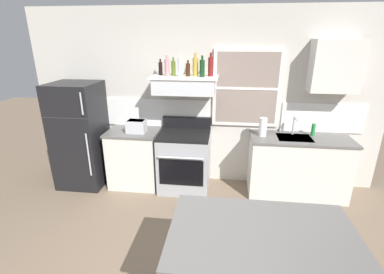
# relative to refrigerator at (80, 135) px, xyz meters

# --- Properties ---
(back_wall) EXTENTS (5.40, 0.11, 2.70)m
(back_wall) POSITION_rel_refrigerator_xyz_m (1.93, 0.39, 0.53)
(back_wall) COLOR beige
(back_wall) RESTS_ON ground_plane
(refrigerator) EXTENTS (0.70, 0.72, 1.64)m
(refrigerator) POSITION_rel_refrigerator_xyz_m (0.00, 0.00, 0.00)
(refrigerator) COLOR black
(refrigerator) RESTS_ON ground_plane
(counter_left_of_stove) EXTENTS (0.79, 0.63, 0.91)m
(counter_left_of_stove) POSITION_rel_refrigerator_xyz_m (0.85, 0.06, -0.36)
(counter_left_of_stove) COLOR silver
(counter_left_of_stove) RESTS_ON ground_plane
(toaster) EXTENTS (0.30, 0.20, 0.19)m
(toaster) POSITION_rel_refrigerator_xyz_m (0.93, -0.01, 0.19)
(toaster) COLOR silver
(toaster) RESTS_ON counter_left_of_stove
(stove_range) EXTENTS (0.76, 0.69, 1.09)m
(stove_range) POSITION_rel_refrigerator_xyz_m (1.65, 0.02, -0.35)
(stove_range) COLOR #9EA0A5
(stove_range) RESTS_ON ground_plane
(range_hood_shelf) EXTENTS (0.96, 0.52, 0.24)m
(range_hood_shelf) POSITION_rel_refrigerator_xyz_m (1.65, 0.12, 0.81)
(range_hood_shelf) COLOR silver
(bottle_balsamic_dark) EXTENTS (0.06, 0.06, 0.23)m
(bottle_balsamic_dark) POSITION_rel_refrigerator_xyz_m (1.29, 0.18, 1.02)
(bottle_balsamic_dark) COLOR black
(bottle_balsamic_dark) RESTS_ON range_hood_shelf
(bottle_rose_pink) EXTENTS (0.07, 0.07, 0.28)m
(bottle_rose_pink) POSITION_rel_refrigerator_xyz_m (1.40, 0.13, 1.05)
(bottle_rose_pink) COLOR #C67F84
(bottle_rose_pink) RESTS_ON range_hood_shelf
(bottle_olive_oil_square) EXTENTS (0.06, 0.06, 0.26)m
(bottle_olive_oil_square) POSITION_rel_refrigerator_xyz_m (1.49, 0.14, 1.04)
(bottle_olive_oil_square) COLOR #4C601E
(bottle_olive_oil_square) RESTS_ON range_hood_shelf
(bottle_clear_tall) EXTENTS (0.06, 0.06, 0.32)m
(bottle_clear_tall) POSITION_rel_refrigerator_xyz_m (1.60, 0.07, 1.06)
(bottle_clear_tall) COLOR silver
(bottle_clear_tall) RESTS_ON range_hood_shelf
(bottle_brown_stout) EXTENTS (0.06, 0.06, 0.22)m
(bottle_brown_stout) POSITION_rel_refrigerator_xyz_m (1.70, 0.11, 1.02)
(bottle_brown_stout) COLOR #381E0F
(bottle_brown_stout) RESTS_ON range_hood_shelf
(bottle_champagne_gold_foil) EXTENTS (0.08, 0.08, 0.32)m
(bottle_champagne_gold_foil) POSITION_rel_refrigerator_xyz_m (1.80, 0.14, 1.06)
(bottle_champagne_gold_foil) COLOR #B29333
(bottle_champagne_gold_foil) RESTS_ON range_hood_shelf
(bottle_dark_green_wine) EXTENTS (0.07, 0.07, 0.29)m
(bottle_dark_green_wine) POSITION_rel_refrigerator_xyz_m (1.90, 0.07, 1.05)
(bottle_dark_green_wine) COLOR #143819
(bottle_dark_green_wine) RESTS_ON range_hood_shelf
(bottle_red_label_wine) EXTENTS (0.07, 0.07, 0.32)m
(bottle_red_label_wine) POSITION_rel_refrigerator_xyz_m (2.02, 0.16, 1.06)
(bottle_red_label_wine) COLOR maroon
(bottle_red_label_wine) RESTS_ON range_hood_shelf
(counter_right_with_sink) EXTENTS (1.43, 0.63, 0.91)m
(counter_right_with_sink) POSITION_rel_refrigerator_xyz_m (3.35, 0.06, -0.36)
(counter_right_with_sink) COLOR silver
(counter_right_with_sink) RESTS_ON ground_plane
(sink_faucet) EXTENTS (0.03, 0.17, 0.28)m
(sink_faucet) POSITION_rel_refrigerator_xyz_m (3.25, 0.16, 0.27)
(sink_faucet) COLOR silver
(sink_faucet) RESTS_ON counter_right_with_sink
(paper_towel_roll) EXTENTS (0.11, 0.11, 0.27)m
(paper_towel_roll) POSITION_rel_refrigerator_xyz_m (2.80, 0.06, 0.23)
(paper_towel_roll) COLOR white
(paper_towel_roll) RESTS_ON counter_right_with_sink
(dish_soap_bottle) EXTENTS (0.06, 0.06, 0.18)m
(dish_soap_bottle) POSITION_rel_refrigerator_xyz_m (3.53, 0.16, 0.18)
(dish_soap_bottle) COLOR #268C3F
(dish_soap_bottle) RESTS_ON counter_right_with_sink
(upper_cabinet_right) EXTENTS (0.64, 0.32, 0.70)m
(upper_cabinet_right) POSITION_rel_refrigerator_xyz_m (3.70, 0.20, 1.08)
(upper_cabinet_right) COLOR silver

